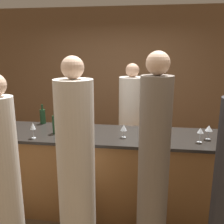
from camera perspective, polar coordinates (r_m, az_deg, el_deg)
name	(u,v)px	position (r m, az deg, el deg)	size (l,w,h in m)	color
ground_plane	(101,207)	(3.51, -2.50, -20.91)	(14.00, 14.00, 0.00)	#4C3823
back_wall	(118,83)	(4.89, 1.48, 6.66)	(8.00, 0.06, 2.80)	brown
bar_counter	(101,172)	(3.25, -2.60, -13.45)	(3.44, 0.77, 1.02)	brown
bartender	(131,127)	(3.92, 4.43, -3.51)	(0.40, 0.40, 1.83)	silver
guest_1	(76,168)	(2.47, -8.19, -12.46)	(0.36, 0.36, 1.96)	silver
guest_2	(153,168)	(2.37, 9.46, -12.57)	(0.28, 0.28, 2.00)	gray
guest_4	(4,174)	(2.65, -23.47, -12.91)	(0.30, 0.30, 1.81)	silver
wine_bottle_0	(55,124)	(3.11, -12.83, -2.71)	(0.07, 0.07, 0.28)	#19381E
wine_bottle_1	(43,116)	(3.58, -15.56, -0.92)	(0.08, 0.08, 0.27)	#19381E
wine_glass_0	(6,120)	(3.39, -23.07, -1.66)	(0.08, 0.08, 0.19)	silver
wine_glass_1	(33,127)	(2.98, -17.64, -3.18)	(0.06, 0.06, 0.19)	silver
wine_glass_2	(124,128)	(2.88, 2.71, -3.66)	(0.07, 0.07, 0.16)	silver
wine_glass_3	(12,127)	(3.15, -21.97, -3.22)	(0.07, 0.07, 0.15)	silver
wine_glass_4	(209,129)	(3.01, 21.25, -3.54)	(0.08, 0.08, 0.17)	silver
wine_glass_5	(200,131)	(2.89, 19.54, -4.14)	(0.07, 0.07, 0.16)	silver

